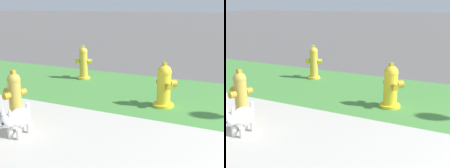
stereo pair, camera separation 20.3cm
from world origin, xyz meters
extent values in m
cylinder|color=gold|center=(-4.83, 0.17, 0.03)|extent=(0.27, 0.27, 0.05)
cylinder|color=gold|center=(-4.83, 0.17, 0.32)|extent=(0.17, 0.17, 0.53)
sphere|color=gold|center=(-4.83, 0.17, 0.58)|extent=(0.18, 0.18, 0.18)
cube|color=#B29323|center=(-4.83, 0.17, 0.69)|extent=(0.06, 0.06, 0.06)
cylinder|color=#B29323|center=(-4.85, 0.04, 0.38)|extent=(0.10, 0.10, 0.09)
cylinder|color=#B29323|center=(-4.81, 0.30, 0.38)|extent=(0.10, 0.10, 0.09)
cylinder|color=#B29323|center=(-4.97, 0.19, 0.38)|extent=(0.12, 0.13, 0.12)
cylinder|color=yellow|center=(-3.16, 1.65, 0.03)|extent=(0.33, 0.33, 0.05)
cylinder|color=yellow|center=(-3.16, 1.65, 0.30)|extent=(0.21, 0.21, 0.51)
sphere|color=yellow|center=(-3.16, 1.65, 0.56)|extent=(0.22, 0.22, 0.22)
cube|color=#B29323|center=(-3.16, 1.65, 0.69)|extent=(0.08, 0.08, 0.06)
cylinder|color=#B29323|center=(-3.26, 1.76, 0.37)|extent=(0.13, 0.13, 0.09)
cylinder|color=#B29323|center=(-3.05, 1.54, 0.37)|extent=(0.13, 0.13, 0.09)
cylinder|color=#B29323|center=(-3.04, 1.76, 0.37)|extent=(0.16, 0.16, 0.12)
cylinder|color=gold|center=(-5.27, 2.71, 0.03)|extent=(0.27, 0.27, 0.05)
cylinder|color=gold|center=(-5.27, 2.71, 0.33)|extent=(0.17, 0.17, 0.55)
sphere|color=gold|center=(-5.27, 2.71, 0.60)|extent=(0.18, 0.18, 0.18)
cube|color=yellow|center=(-5.27, 2.71, 0.71)|extent=(0.07, 0.07, 0.06)
cylinder|color=yellow|center=(-5.39, 2.66, 0.39)|extent=(0.12, 0.12, 0.09)
cylinder|color=yellow|center=(-5.15, 2.77, 0.39)|extent=(0.12, 0.12, 0.09)
cylinder|color=yellow|center=(-5.33, 2.84, 0.39)|extent=(0.15, 0.14, 0.12)
ellipsoid|color=white|center=(-4.39, -0.24, 0.24)|extent=(0.26, 0.37, 0.22)
sphere|color=white|center=(-4.37, -0.46, 0.28)|extent=(0.17, 0.17, 0.17)
sphere|color=black|center=(-4.36, -0.54, 0.27)|extent=(0.03, 0.03, 0.03)
cone|color=white|center=(-4.32, -0.46, 0.40)|extent=(0.07, 0.07, 0.08)
cone|color=white|center=(-4.41, -0.47, 0.40)|extent=(0.07, 0.07, 0.08)
cylinder|color=white|center=(-4.32, -0.34, 0.07)|extent=(0.06, 0.06, 0.14)
cylinder|color=white|center=(-4.44, -0.36, 0.07)|extent=(0.06, 0.06, 0.14)
cylinder|color=white|center=(-4.35, -0.12, 0.07)|extent=(0.06, 0.06, 0.14)
cylinder|color=white|center=(-4.47, -0.14, 0.07)|extent=(0.06, 0.06, 0.14)
cylinder|color=white|center=(-4.42, -0.05, 0.31)|extent=(0.05, 0.05, 0.12)
camera|label=1|loc=(-1.80, -2.94, 1.58)|focal=50.00mm
camera|label=2|loc=(-1.62, -2.85, 1.58)|focal=50.00mm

